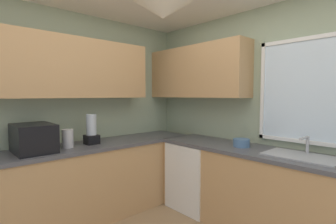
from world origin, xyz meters
name	(u,v)px	position (x,y,z in m)	size (l,w,h in m)	color
room_shell	(152,66)	(-0.76, 0.51, 1.79)	(3.66, 3.39, 2.57)	#9EAD8E
counter_run_left	(81,183)	(-1.46, 0.00, 0.45)	(0.65, 3.00, 0.90)	tan
counter_run_back	(273,195)	(0.21, 1.32, 0.45)	(2.75, 0.65, 0.90)	tan
dishwasher	(197,175)	(-0.80, 1.29, 0.43)	(0.60, 0.60, 0.85)	white
microwave	(34,138)	(-1.46, -0.49, 1.04)	(0.48, 0.36, 0.29)	black
kettle	(68,139)	(-1.44, -0.15, 1.00)	(0.12, 0.12, 0.21)	#B7B7BC
sink_assembly	(301,156)	(0.47, 1.33, 0.91)	(0.64, 0.40, 0.19)	#9EA0A5
bowl	(241,143)	(-0.17, 1.32, 0.94)	(0.18, 0.18, 0.09)	#4C7099
blender_appliance	(92,131)	(-1.46, 0.14, 1.06)	(0.15, 0.15, 0.36)	black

